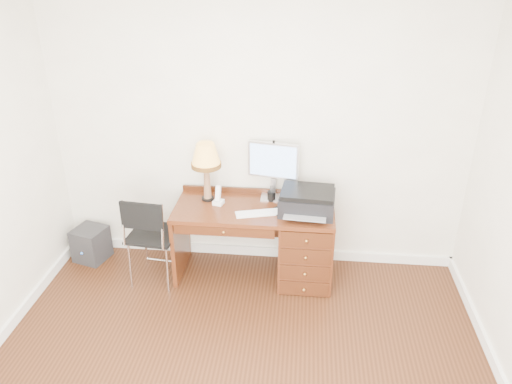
# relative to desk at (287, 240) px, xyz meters

# --- Properties ---
(ground) EXTENTS (4.00, 4.00, 0.00)m
(ground) POSITION_rel_desk_xyz_m (-0.32, -1.40, -0.41)
(ground) COLOR black
(ground) RESTS_ON ground
(room_shell) EXTENTS (4.00, 4.00, 4.00)m
(room_shell) POSITION_rel_desk_xyz_m (-0.32, -0.77, -0.36)
(room_shell) COLOR white
(room_shell) RESTS_ON ground
(desk) EXTENTS (1.50, 0.67, 0.75)m
(desk) POSITION_rel_desk_xyz_m (0.00, 0.00, 0.00)
(desk) COLOR #542511
(desk) RESTS_ON ground
(monitor) EXTENTS (0.49, 0.19, 0.56)m
(monitor) POSITION_rel_desk_xyz_m (-0.17, 0.24, 0.69)
(monitor) COLOR silver
(monitor) RESTS_ON desk
(keyboard) EXTENTS (0.42, 0.22, 0.02)m
(keyboard) POSITION_rel_desk_xyz_m (-0.28, -0.12, 0.34)
(keyboard) COLOR white
(keyboard) RESTS_ON desk
(mouse_pad) EXTENTS (0.22, 0.22, 0.04)m
(mouse_pad) POSITION_rel_desk_xyz_m (-0.04, -0.05, 0.35)
(mouse_pad) COLOR black
(mouse_pad) RESTS_ON desk
(printer) EXTENTS (0.52, 0.42, 0.22)m
(printer) POSITION_rel_desk_xyz_m (0.17, -0.03, 0.45)
(printer) COLOR black
(printer) RESTS_ON desk
(leg_lamp) EXTENTS (0.28, 0.28, 0.58)m
(leg_lamp) POSITION_rel_desk_xyz_m (-0.79, 0.12, 0.76)
(leg_lamp) COLOR black
(leg_lamp) RESTS_ON desk
(phone) EXTENTS (0.11, 0.11, 0.19)m
(phone) POSITION_rel_desk_xyz_m (-0.67, 0.03, 0.39)
(phone) COLOR white
(phone) RESTS_ON desk
(pen_cup) EXTENTS (0.08, 0.08, 0.10)m
(pen_cup) POSITION_rel_desk_xyz_m (-0.17, 0.16, 0.39)
(pen_cup) COLOR black
(pen_cup) RESTS_ON desk
(chair) EXTENTS (0.48, 0.48, 0.93)m
(chair) POSITION_rel_desk_xyz_m (-1.27, -0.23, 0.15)
(chair) COLOR black
(chair) RESTS_ON ground
(equipment_box) EXTENTS (0.37, 0.37, 0.35)m
(equipment_box) POSITION_rel_desk_xyz_m (-2.04, 0.10, -0.24)
(equipment_box) COLOR black
(equipment_box) RESTS_ON ground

